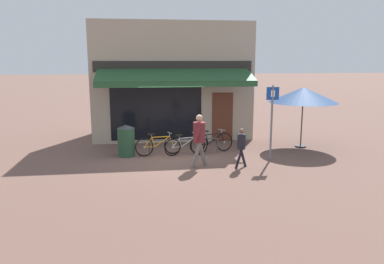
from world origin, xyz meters
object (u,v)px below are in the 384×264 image
at_px(bicycle_silver, 185,145).
at_px(cafe_parasol, 303,95).
at_px(bicycle_orange, 159,145).
at_px(bicycle_black, 212,143).
at_px(pedestrian_adult, 199,135).
at_px(parking_sign, 272,115).
at_px(pedestrian_child, 241,144).
at_px(litter_bin, 126,140).

relative_size(bicycle_silver, cafe_parasol, 0.60).
height_order(bicycle_orange, cafe_parasol, cafe_parasol).
bearing_deg(bicycle_orange, bicycle_black, -10.32).
height_order(pedestrian_adult, cafe_parasol, cafe_parasol).
distance_m(pedestrian_adult, parking_sign, 2.69).
relative_size(bicycle_silver, parking_sign, 0.61).
relative_size(bicycle_black, pedestrian_child, 1.34).
xyz_separation_m(bicycle_orange, cafe_parasol, (5.77, 0.52, 1.74)).
height_order(bicycle_orange, bicycle_black, bicycle_black).
bearing_deg(pedestrian_child, litter_bin, 150.97).
height_order(bicycle_black, pedestrian_child, pedestrian_child).
height_order(parking_sign, cafe_parasol, parking_sign).
bearing_deg(litter_bin, bicycle_silver, -2.05).
height_order(bicycle_black, parking_sign, parking_sign).
xyz_separation_m(bicycle_silver, cafe_parasol, (4.79, 0.58, 1.76)).
distance_m(bicycle_silver, cafe_parasol, 5.14).
bearing_deg(bicycle_orange, parking_sign, -30.07).
bearing_deg(bicycle_orange, pedestrian_child, -49.65).
relative_size(litter_bin, cafe_parasol, 0.43).
bearing_deg(bicycle_silver, litter_bin, 160.31).
xyz_separation_m(bicycle_black, parking_sign, (1.84, -1.32, 1.21)).
bearing_deg(parking_sign, cafe_parasol, 42.94).
bearing_deg(pedestrian_adult, bicycle_silver, 97.03).
bearing_deg(pedestrian_child, pedestrian_adult, 165.71).
xyz_separation_m(bicycle_black, litter_bin, (-3.20, -0.04, 0.19)).
bearing_deg(cafe_parasol, litter_bin, -175.86).
distance_m(pedestrian_adult, cafe_parasol, 5.13).
bearing_deg(bicycle_black, pedestrian_child, -95.20).
height_order(pedestrian_adult, parking_sign, parking_sign).
height_order(bicycle_black, litter_bin, litter_bin).
xyz_separation_m(bicycle_black, cafe_parasol, (3.75, 0.46, 1.72)).
distance_m(bicycle_black, pedestrian_child, 2.18).
height_order(bicycle_black, pedestrian_adult, pedestrian_adult).
relative_size(bicycle_orange, pedestrian_adult, 1.01).
relative_size(bicycle_orange, litter_bin, 1.52).
xyz_separation_m(litter_bin, cafe_parasol, (6.95, 0.50, 1.53)).
relative_size(litter_bin, parking_sign, 0.44).
bearing_deg(parking_sign, bicycle_black, 144.35).
relative_size(bicycle_orange, pedestrian_child, 1.34).
bearing_deg(litter_bin, pedestrian_adult, -34.92).
bearing_deg(pedestrian_adult, bicycle_orange, 123.99).
bearing_deg(bicycle_silver, bicycle_black, -10.97).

